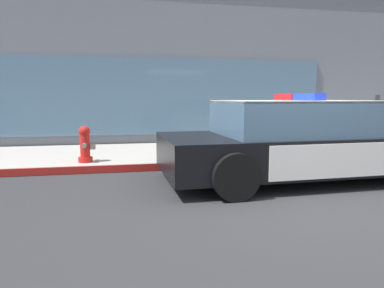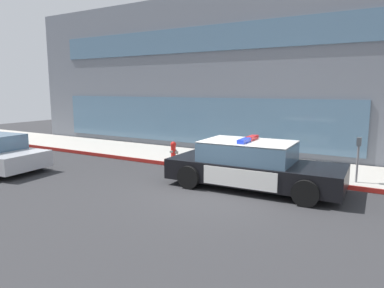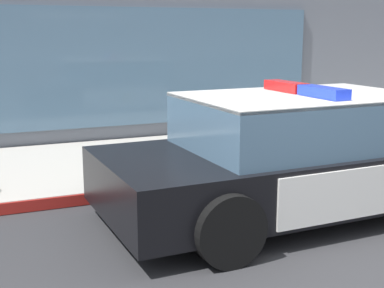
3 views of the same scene
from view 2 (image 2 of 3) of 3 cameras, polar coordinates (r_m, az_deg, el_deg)
ground at (r=9.93m, az=3.45°, el=-7.87°), size 48.00×48.00×0.00m
sidewalk at (r=13.24m, az=10.77°, el=-3.39°), size 48.00×3.10×0.15m
curb_red_paint at (r=11.81m, az=8.21°, el=-4.83°), size 28.80×0.04×0.14m
storefront_building at (r=19.15m, az=14.46°, el=10.62°), size 25.29×9.27×7.02m
police_cruiser at (r=10.32m, az=9.85°, el=-3.44°), size 5.06×2.27×1.49m
fire_hydrant at (r=13.47m, az=-3.07°, el=-1.17°), size 0.34×0.39×0.73m
parking_meter at (r=11.25m, az=25.67°, el=-1.10°), size 0.12×0.18×1.34m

